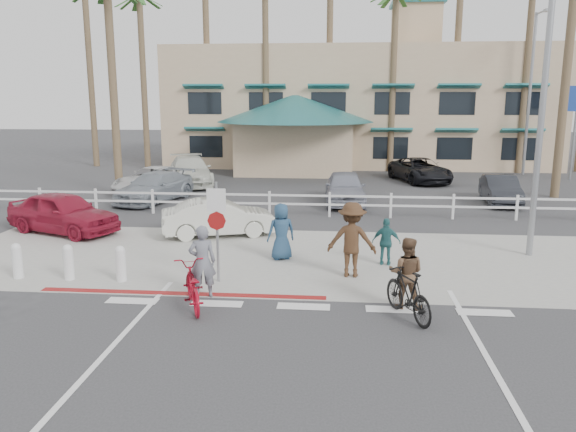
# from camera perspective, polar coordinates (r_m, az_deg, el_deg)

# --- Properties ---
(ground) EXTENTS (140.00, 140.00, 0.00)m
(ground) POSITION_cam_1_polar(r_m,az_deg,el_deg) (12.33, 1.41, -10.25)
(ground) COLOR #333335
(bike_path) EXTENTS (12.00, 16.00, 0.01)m
(bike_path) POSITION_cam_1_polar(r_m,az_deg,el_deg) (10.51, 0.65, -14.33)
(bike_path) COLOR #333335
(bike_path) RESTS_ON ground
(sidewalk_plaza) EXTENTS (22.00, 7.00, 0.01)m
(sidewalk_plaza) POSITION_cam_1_polar(r_m,az_deg,el_deg) (16.58, 2.45, -4.36)
(sidewalk_plaza) COLOR gray
(sidewalk_plaza) RESTS_ON ground
(cross_street) EXTENTS (40.00, 5.00, 0.01)m
(cross_street) POSITION_cam_1_polar(r_m,az_deg,el_deg) (20.44, 3.00, -1.23)
(cross_street) COLOR #333335
(cross_street) RESTS_ON ground
(parking_lot) EXTENTS (50.00, 16.00, 0.01)m
(parking_lot) POSITION_cam_1_polar(r_m,az_deg,el_deg) (29.77, 3.73, 2.92)
(parking_lot) COLOR #333335
(parking_lot) RESTS_ON ground
(curb_red) EXTENTS (7.00, 0.25, 0.02)m
(curb_red) POSITION_cam_1_polar(r_m,az_deg,el_deg) (13.93, -10.77, -7.75)
(curb_red) COLOR maroon
(curb_red) RESTS_ON ground
(rail_fence) EXTENTS (29.40, 0.16, 1.00)m
(rail_fence) POSITION_cam_1_polar(r_m,az_deg,el_deg) (22.29, 4.50, 1.16)
(rail_fence) COLOR silver
(rail_fence) RESTS_ON ground
(building) EXTENTS (28.00, 16.00, 11.30)m
(building) POSITION_cam_1_polar(r_m,az_deg,el_deg) (42.42, 7.10, 13.19)
(building) COLOR #C9AD8A
(building) RESTS_ON ground
(sign_post) EXTENTS (0.50, 0.10, 2.90)m
(sign_post) POSITION_cam_1_polar(r_m,az_deg,el_deg) (14.29, -7.21, -1.12)
(sign_post) COLOR gray
(sign_post) RESTS_ON ground
(bollard_0) EXTENTS (0.26, 0.26, 0.95)m
(bollard_0) POSITION_cam_1_polar(r_m,az_deg,el_deg) (15.09, -16.62, -4.66)
(bollard_0) COLOR silver
(bollard_0) RESTS_ON ground
(bollard_1) EXTENTS (0.26, 0.26, 0.95)m
(bollard_1) POSITION_cam_1_polar(r_m,az_deg,el_deg) (15.65, -21.40, -4.40)
(bollard_1) COLOR silver
(bollard_1) RESTS_ON ground
(bollard_2) EXTENTS (0.26, 0.26, 0.95)m
(bollard_2) POSITION_cam_1_polar(r_m,az_deg,el_deg) (16.32, -25.81, -4.12)
(bollard_2) COLOR silver
(bollard_2) RESTS_ON ground
(streetlight_0) EXTENTS (0.60, 2.00, 9.00)m
(streetlight_0) POSITION_cam_1_polar(r_m,az_deg,el_deg) (17.85, 24.47, 10.39)
(streetlight_0) COLOR gray
(streetlight_0) RESTS_ON ground
(streetlight_1) EXTENTS (0.60, 2.00, 9.50)m
(streetlight_1) POSITION_cam_1_polar(r_m,az_deg,el_deg) (37.14, 23.32, 11.14)
(streetlight_1) COLOR gray
(streetlight_1) RESTS_ON ground
(info_sign) EXTENTS (1.20, 0.16, 5.60)m
(info_sign) POSITION_cam_1_polar(r_m,az_deg,el_deg) (35.98, 27.09, 7.69)
(info_sign) COLOR navy
(info_sign) RESTS_ON ground
(palm_0) EXTENTS (4.00, 4.00, 15.00)m
(palm_0) POSITION_cam_1_polar(r_m,az_deg,el_deg) (41.07, -19.57, 15.25)
(palm_0) COLOR #275520
(palm_0) RESTS_ON ground
(palm_1) EXTENTS (4.00, 4.00, 13.00)m
(palm_1) POSITION_cam_1_polar(r_m,az_deg,el_deg) (38.60, -14.52, 14.31)
(palm_1) COLOR #275520
(palm_1) RESTS_ON ground
(palm_2) EXTENTS (4.00, 4.00, 16.00)m
(palm_2) POSITION_cam_1_polar(r_m,az_deg,el_deg) (38.55, -8.27, 16.80)
(palm_2) COLOR #275520
(palm_2) RESTS_ON ground
(palm_3) EXTENTS (4.00, 4.00, 14.00)m
(palm_3) POSITION_cam_1_polar(r_m,az_deg,el_deg) (36.78, -2.29, 15.59)
(palm_3) COLOR #275520
(palm_3) RESTS_ON ground
(palm_4) EXTENTS (4.00, 4.00, 15.00)m
(palm_4) POSITION_cam_1_polar(r_m,az_deg,el_deg) (37.51, 4.24, 16.26)
(palm_4) COLOR #275520
(palm_4) RESTS_ON ground
(palm_5) EXTENTS (4.00, 4.00, 13.00)m
(palm_5) POSITION_cam_1_polar(r_m,az_deg,el_deg) (36.59, 10.67, 14.63)
(palm_5) COLOR #275520
(palm_5) RESTS_ON ground
(palm_6) EXTENTS (4.00, 4.00, 17.00)m
(palm_6) POSITION_cam_1_polar(r_m,az_deg,el_deg) (38.29, 16.89, 17.21)
(palm_6) COLOR #275520
(palm_6) RESTS_ON ground
(palm_7) EXTENTS (4.00, 4.00, 14.00)m
(palm_7) POSITION_cam_1_polar(r_m,az_deg,el_deg) (38.17, 23.14, 14.54)
(palm_7) COLOR #275520
(palm_7) RESTS_ON ground
(palm_10) EXTENTS (4.00, 4.00, 12.00)m
(palm_10) POSITION_cam_1_polar(r_m,az_deg,el_deg) (28.53, -17.45, 14.11)
(palm_10) COLOR #275520
(palm_10) RESTS_ON ground
(palm_11) EXTENTS (4.00, 4.00, 14.00)m
(palm_11) POSITION_cam_1_polar(r_m,az_deg,el_deg) (29.35, 26.67, 15.30)
(palm_11) COLOR #275520
(palm_11) RESTS_ON ground
(bike_red) EXTENTS (1.33, 2.04, 1.01)m
(bike_red) POSITION_cam_1_polar(r_m,az_deg,el_deg) (12.86, -9.72, -7.06)
(bike_red) COLOR maroon
(bike_red) RESTS_ON ground
(rider_red) EXTENTS (0.73, 0.58, 1.75)m
(rider_red) POSITION_cam_1_polar(r_m,az_deg,el_deg) (13.38, -8.70, -4.61)
(rider_red) COLOR slate
(rider_red) RESTS_ON ground
(bike_black) EXTENTS (1.22, 1.88, 1.10)m
(bike_black) POSITION_cam_1_polar(r_m,az_deg,el_deg) (12.36, 12.11, -7.75)
(bike_black) COLOR black
(bike_black) RESTS_ON ground
(rider_black) EXTENTS (0.91, 0.77, 1.63)m
(rider_black) POSITION_cam_1_polar(r_m,az_deg,el_deg) (12.87, 11.92, -5.68)
(rider_black) COLOR brown
(rider_black) RESTS_ON ground
(pedestrian_a) EXTENTS (1.36, 0.87, 2.00)m
(pedestrian_a) POSITION_cam_1_polar(r_m,az_deg,el_deg) (14.83, 6.50, -2.41)
(pedestrian_a) COLOR #422A18
(pedestrian_a) RESTS_ON ground
(pedestrian_child) EXTENTS (0.83, 0.44, 1.35)m
(pedestrian_child) POSITION_cam_1_polar(r_m,az_deg,el_deg) (16.04, 9.96, -2.61)
(pedestrian_child) COLOR #276264
(pedestrian_child) RESTS_ON ground
(pedestrian_b) EXTENTS (0.96, 0.80, 1.67)m
(pedestrian_b) POSITION_cam_1_polar(r_m,az_deg,el_deg) (16.32, -0.70, -1.60)
(pedestrian_b) COLOR navy
(pedestrian_b) RESTS_ON ground
(car_white_sedan) EXTENTS (4.08, 2.49, 1.27)m
(car_white_sedan) POSITION_cam_1_polar(r_m,az_deg,el_deg) (19.31, -7.03, -0.17)
(car_white_sedan) COLOR silver
(car_white_sedan) RESTS_ON ground
(car_red_compact) EXTENTS (4.57, 3.18, 1.45)m
(car_red_compact) POSITION_cam_1_polar(r_m,az_deg,el_deg) (21.11, -21.89, 0.33)
(car_red_compact) COLOR maroon
(car_red_compact) RESTS_ON ground
(lot_car_0) EXTENTS (3.65, 5.11, 1.29)m
(lot_car_0) POSITION_cam_1_polar(r_m,az_deg,el_deg) (28.69, -13.52, 3.58)
(lot_car_0) COLOR silver
(lot_car_0) RESTS_ON ground
(lot_car_1) EXTENTS (3.14, 4.92, 1.33)m
(lot_car_1) POSITION_cam_1_polar(r_m,az_deg,el_deg) (26.27, -13.40, 2.87)
(lot_car_1) COLOR gray
(lot_car_1) RESTS_ON ground
(lot_car_2) EXTENTS (1.87, 4.32, 1.45)m
(lot_car_2) POSITION_cam_1_polar(r_m,az_deg,el_deg) (25.12, 5.81, 2.88)
(lot_car_2) COLOR gray
(lot_car_2) RESTS_ON ground
(lot_car_3) EXTENTS (1.65, 3.92, 1.26)m
(lot_car_3) POSITION_cam_1_polar(r_m,az_deg,el_deg) (26.76, 20.77, 2.51)
(lot_car_3) COLOR #222429
(lot_car_3) RESTS_ON ground
(lot_car_4) EXTENTS (3.78, 5.67, 1.52)m
(lot_car_4) POSITION_cam_1_polar(r_m,az_deg,el_deg) (30.99, -9.93, 4.54)
(lot_car_4) COLOR silver
(lot_car_4) RESTS_ON ground
(lot_car_5) EXTENTS (3.51, 5.24, 1.34)m
(lot_car_5) POSITION_cam_1_polar(r_m,az_deg,el_deg) (32.44, 13.27, 4.56)
(lot_car_5) COLOR black
(lot_car_5) RESTS_ON ground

